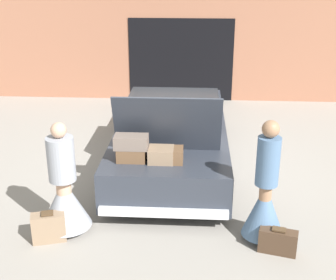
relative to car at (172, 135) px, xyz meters
name	(u,v)px	position (x,y,z in m)	size (l,w,h in m)	color
ground_plane	(172,162)	(0.00, 0.00, -0.57)	(40.00, 40.00, 0.00)	gray
garage_wall_back	(181,49)	(0.00, 4.37, 0.82)	(12.00, 0.14, 2.80)	#9E664C
car	(172,135)	(0.00, 0.00, 0.00)	(2.00, 4.79, 1.75)	#2D333D
person_left	(64,194)	(-1.38, -2.46, 0.00)	(0.72, 0.72, 1.63)	tan
person_right	(265,199)	(1.39, -2.54, 0.06)	(0.58, 0.58, 1.75)	#997051
suitcase_beside_left_person	(49,227)	(-1.55, -2.75, -0.37)	(0.50, 0.33, 0.44)	#8C7259
suitcase_beside_right_person	(278,241)	(1.56, -2.85, -0.40)	(0.53, 0.30, 0.36)	#473323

